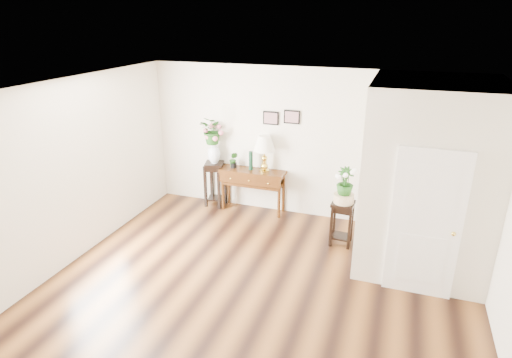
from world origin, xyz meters
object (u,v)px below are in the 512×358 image
at_px(table_lamp, 264,154).
at_px(plant_stand_a, 215,184).
at_px(plant_stand_b, 342,223).
at_px(console_table, 253,190).

xyz_separation_m(table_lamp, plant_stand_a, (-1.03, -0.01, -0.74)).
height_order(plant_stand_a, plant_stand_b, plant_stand_a).
xyz_separation_m(console_table, table_lamp, (0.23, 0.00, 0.77)).
height_order(console_table, plant_stand_b, console_table).
bearing_deg(console_table, table_lamp, -0.09).
distance_m(console_table, table_lamp, 0.81).
relative_size(console_table, table_lamp, 1.80).
bearing_deg(console_table, plant_stand_a, -179.06).
bearing_deg(plant_stand_b, table_lamp, 154.84).
bearing_deg(plant_stand_b, console_table, 157.66).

